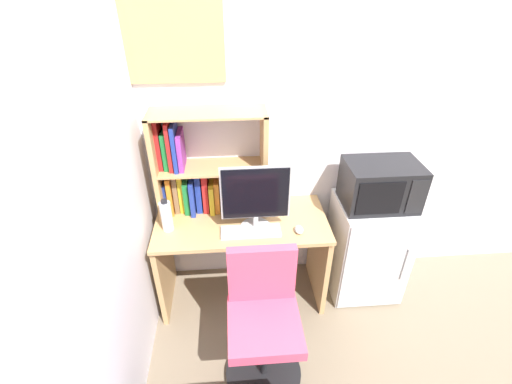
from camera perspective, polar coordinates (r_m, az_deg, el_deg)
name	(u,v)px	position (r m, az deg, el deg)	size (l,w,h in m)	color
wall_back	(426,123)	(2.84, 25.76, 10.08)	(6.40, 0.04, 2.60)	silver
wall_left	(26,348)	(1.30, -33.20, -20.42)	(0.04, 4.40, 2.60)	silver
desk	(242,245)	(2.63, -2.25, -8.55)	(1.21, 0.58, 0.74)	tan
hutch_bookshelf	(196,169)	(2.46, -9.69, 3.67)	(0.75, 0.27, 0.74)	tan
monitor	(256,197)	(2.27, -0.07, -0.83)	(0.45, 0.21, 0.47)	#B7B7BC
keyboard	(251,231)	(2.37, -0.84, -6.39)	(0.40, 0.13, 0.02)	silver
computer_mouse	(299,230)	(2.39, 6.99, -6.06)	(0.06, 0.09, 0.04)	silver
water_bottle	(166,216)	(2.41, -14.29, -3.76)	(0.07, 0.07, 0.24)	silver
mini_fridge	(367,247)	(2.89, 17.50, -8.52)	(0.53, 0.49, 0.81)	silver
microwave	(381,185)	(2.57, 19.51, 1.13)	(0.50, 0.35, 0.32)	black
desk_chair	(263,327)	(2.26, 1.19, -20.95)	(0.48, 0.48, 0.92)	black
wall_corkboard	(163,40)	(2.32, -14.80, 22.63)	(0.72, 0.02, 0.49)	tan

